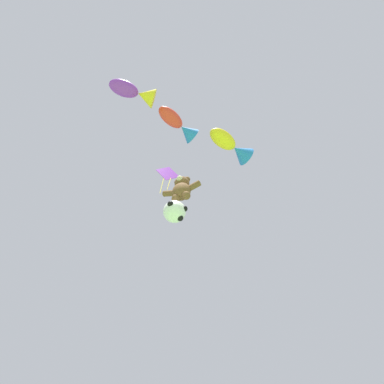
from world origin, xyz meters
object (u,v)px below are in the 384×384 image
(teddy_bear_kite, at_px, (182,189))
(diamond_kite, at_px, (167,175))
(soccer_ball_kite, at_px, (175,212))
(fish_kite_crimson, at_px, (179,125))
(fish_kite_violet, at_px, (135,92))
(fish_kite_goldfin, at_px, (232,146))

(teddy_bear_kite, relative_size, diamond_kite, 0.65)
(soccer_ball_kite, xyz_separation_m, fish_kite_crimson, (1.17, -2.95, 2.88))
(teddy_bear_kite, xyz_separation_m, soccer_ball_kite, (-0.31, 0.14, -1.72))
(fish_kite_crimson, relative_size, diamond_kite, 0.70)
(fish_kite_violet, xyz_separation_m, diamond_kite, (-0.56, 4.97, 1.66))
(fish_kite_goldfin, relative_size, diamond_kite, 0.81)
(fish_kite_goldfin, height_order, fish_kite_violet, fish_kite_goldfin)
(fish_kite_goldfin, distance_m, fish_kite_crimson, 3.03)
(teddy_bear_kite, bearing_deg, soccer_ball_kite, 155.82)
(teddy_bear_kite, xyz_separation_m, diamond_kite, (-1.04, 0.10, 2.60))
(fish_kite_goldfin, bearing_deg, diamond_kite, 168.22)
(teddy_bear_kite, distance_m, fish_kite_goldfin, 3.51)
(soccer_ball_kite, height_order, diamond_kite, diamond_kite)
(soccer_ball_kite, xyz_separation_m, diamond_kite, (-0.73, -0.04, 4.31))
(fish_kite_crimson, xyz_separation_m, diamond_kite, (-1.90, 2.91, 1.44))
(soccer_ball_kite, distance_m, fish_kite_violet, 5.67)
(soccer_ball_kite, bearing_deg, teddy_bear_kite, -24.18)
(teddy_bear_kite, distance_m, fish_kite_violet, 4.98)
(teddy_bear_kite, xyz_separation_m, fish_kite_crimson, (0.86, -2.81, 1.16))
(fish_kite_goldfin, bearing_deg, teddy_bear_kite, 166.12)
(soccer_ball_kite, height_order, fish_kite_goldfin, fish_kite_goldfin)
(teddy_bear_kite, relative_size, soccer_ball_kite, 1.83)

